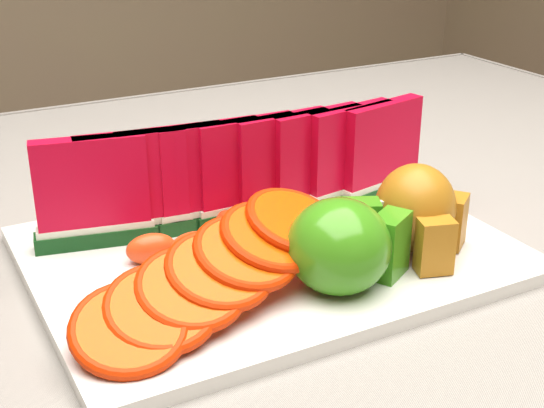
{
  "coord_description": "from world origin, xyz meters",
  "views": [
    {
      "loc": [
        -0.23,
        -0.58,
        1.07
      ],
      "look_at": [
        0.05,
        -0.05,
        0.81
      ],
      "focal_mm": 50.0,
      "sensor_mm": 36.0,
      "label": 1
    }
  ],
  "objects_px": {
    "platter": "(269,252)",
    "side_plate": "(314,134)",
    "pear_cluster": "(419,211)",
    "apple_cluster": "(345,245)"
  },
  "relations": [
    {
      "from": "platter",
      "to": "side_plate",
      "type": "relative_size",
      "value": 1.77
    },
    {
      "from": "pear_cluster",
      "to": "side_plate",
      "type": "xyz_separation_m",
      "value": [
        0.1,
        0.34,
        -0.05
      ]
    },
    {
      "from": "platter",
      "to": "side_plate",
      "type": "bearing_deg",
      "value": 52.27
    },
    {
      "from": "side_plate",
      "to": "platter",
      "type": "bearing_deg",
      "value": -127.73
    },
    {
      "from": "platter",
      "to": "side_plate",
      "type": "distance_m",
      "value": 0.34
    },
    {
      "from": "platter",
      "to": "pear_cluster",
      "type": "bearing_deg",
      "value": -32.58
    },
    {
      "from": "side_plate",
      "to": "apple_cluster",
      "type": "bearing_deg",
      "value": -117.72
    },
    {
      "from": "apple_cluster",
      "to": "pear_cluster",
      "type": "height_order",
      "value": "pear_cluster"
    },
    {
      "from": "pear_cluster",
      "to": "side_plate",
      "type": "height_order",
      "value": "pear_cluster"
    },
    {
      "from": "pear_cluster",
      "to": "side_plate",
      "type": "bearing_deg",
      "value": 73.21
    }
  ]
}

